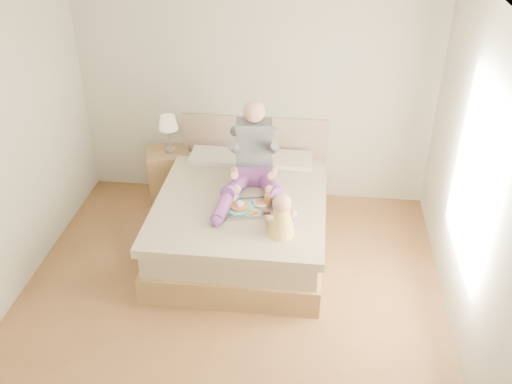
# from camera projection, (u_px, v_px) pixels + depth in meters

# --- Properties ---
(room) EXTENTS (4.02, 4.22, 2.71)m
(room) POSITION_uv_depth(u_px,v_px,m) (233.00, 164.00, 4.47)
(room) COLOR brown
(room) RESTS_ON ground
(bed) EXTENTS (1.70, 2.18, 1.00)m
(bed) POSITION_uv_depth(u_px,v_px,m) (243.00, 214.00, 6.01)
(bed) COLOR olive
(bed) RESTS_ON ground
(nightstand) EXTENTS (0.59, 0.56, 0.60)m
(nightstand) POSITION_uv_depth(u_px,v_px,m) (169.00, 173.00, 6.80)
(nightstand) COLOR olive
(nightstand) RESTS_ON ground
(lamp) EXTENTS (0.22, 0.22, 0.45)m
(lamp) POSITION_uv_depth(u_px,v_px,m) (168.00, 125.00, 6.45)
(lamp) COLOR #ABADB1
(lamp) RESTS_ON nightstand
(adult) EXTENTS (0.77, 1.12, 0.91)m
(adult) POSITION_uv_depth(u_px,v_px,m) (254.00, 164.00, 5.79)
(adult) COLOR #6B3381
(adult) RESTS_ON bed
(tray) EXTENTS (0.54, 0.46, 0.13)m
(tray) POSITION_uv_depth(u_px,v_px,m) (249.00, 206.00, 5.55)
(tray) COLOR #ABADB1
(tray) RESTS_ON bed
(baby) EXTENTS (0.32, 0.38, 0.42)m
(baby) POSITION_uv_depth(u_px,v_px,m) (281.00, 218.00, 5.13)
(baby) COLOR gold
(baby) RESTS_ON bed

